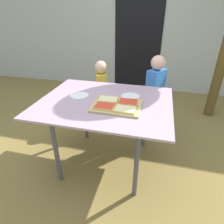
{
  "coord_description": "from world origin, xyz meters",
  "views": [
    {
      "loc": [
        0.46,
        -1.57,
        1.52
      ],
      "look_at": [
        0.07,
        0.0,
        0.63
      ],
      "focal_mm": 30.51,
      "sensor_mm": 36.0,
      "label": 1
    }
  ],
  "objects_px": {
    "pizza_slice_near_right": "(125,109)",
    "plate_white_left": "(79,96)",
    "pizza_slice_near_left": "(104,106)",
    "pizza_slice_far_right": "(128,102)",
    "cutting_board": "(117,106)",
    "pizza_slice_far_left": "(108,99)",
    "dining_table": "(105,108)",
    "child_left": "(101,88)",
    "child_right": "(155,91)",
    "plate_white_right": "(130,96)"
  },
  "relations": [
    {
      "from": "pizza_slice_near_right",
      "to": "plate_white_left",
      "type": "xyz_separation_m",
      "value": [
        -0.51,
        0.22,
        -0.02
      ]
    },
    {
      "from": "pizza_slice_near_left",
      "to": "plate_white_left",
      "type": "distance_m",
      "value": 0.39
    },
    {
      "from": "pizza_slice_far_right",
      "to": "cutting_board",
      "type": "bearing_deg",
      "value": -143.59
    },
    {
      "from": "cutting_board",
      "to": "pizza_slice_far_left",
      "type": "distance_m",
      "value": 0.12
    },
    {
      "from": "dining_table",
      "to": "pizza_slice_far_right",
      "type": "distance_m",
      "value": 0.25
    },
    {
      "from": "pizza_slice_near_right",
      "to": "plate_white_left",
      "type": "relative_size",
      "value": 1.01
    },
    {
      "from": "cutting_board",
      "to": "plate_white_left",
      "type": "distance_m",
      "value": 0.44
    },
    {
      "from": "child_left",
      "to": "child_right",
      "type": "height_order",
      "value": "child_right"
    },
    {
      "from": "cutting_board",
      "to": "pizza_slice_far_left",
      "type": "relative_size",
      "value": 2.33
    },
    {
      "from": "plate_white_left",
      "to": "child_left",
      "type": "bearing_deg",
      "value": 91.45
    },
    {
      "from": "pizza_slice_far_left",
      "to": "pizza_slice_near_left",
      "type": "bearing_deg",
      "value": -88.69
    },
    {
      "from": "pizza_slice_far_left",
      "to": "cutting_board",
      "type": "bearing_deg",
      "value": -37.97
    },
    {
      "from": "plate_white_left",
      "to": "child_right",
      "type": "relative_size",
      "value": 0.18
    },
    {
      "from": "pizza_slice_near_right",
      "to": "plate_white_left",
      "type": "bearing_deg",
      "value": 156.36
    },
    {
      "from": "pizza_slice_near_left",
      "to": "plate_white_right",
      "type": "distance_m",
      "value": 0.36
    },
    {
      "from": "pizza_slice_near_right",
      "to": "pizza_slice_far_left",
      "type": "distance_m",
      "value": 0.24
    },
    {
      "from": "pizza_slice_near_right",
      "to": "child_left",
      "type": "height_order",
      "value": "child_left"
    },
    {
      "from": "child_left",
      "to": "child_right",
      "type": "bearing_deg",
      "value": -8.51
    },
    {
      "from": "pizza_slice_near_left",
      "to": "dining_table",
      "type": "bearing_deg",
      "value": 103.94
    },
    {
      "from": "pizza_slice_near_left",
      "to": "plate_white_right",
      "type": "relative_size",
      "value": 0.98
    },
    {
      "from": "plate_white_right",
      "to": "child_left",
      "type": "bearing_deg",
      "value": 126.57
    },
    {
      "from": "cutting_board",
      "to": "plate_white_left",
      "type": "height_order",
      "value": "cutting_board"
    },
    {
      "from": "dining_table",
      "to": "pizza_slice_near_left",
      "type": "xyz_separation_m",
      "value": [
        0.04,
        -0.16,
        0.11
      ]
    },
    {
      "from": "plate_white_right",
      "to": "plate_white_left",
      "type": "bearing_deg",
      "value": -168.15
    },
    {
      "from": "pizza_slice_far_right",
      "to": "plate_white_left",
      "type": "relative_size",
      "value": 1.04
    },
    {
      "from": "pizza_slice_near_right",
      "to": "pizza_slice_far_right",
      "type": "height_order",
      "value": "same"
    },
    {
      "from": "dining_table",
      "to": "pizza_slice_far_left",
      "type": "bearing_deg",
      "value": -26.48
    },
    {
      "from": "dining_table",
      "to": "child_right",
      "type": "height_order",
      "value": "child_right"
    },
    {
      "from": "dining_table",
      "to": "pizza_slice_far_left",
      "type": "relative_size",
      "value": 6.71
    },
    {
      "from": "pizza_slice_near_right",
      "to": "child_left",
      "type": "relative_size",
      "value": 0.21
    },
    {
      "from": "dining_table",
      "to": "pizza_slice_near_left",
      "type": "height_order",
      "value": "pizza_slice_near_left"
    },
    {
      "from": "plate_white_left",
      "to": "dining_table",
      "type": "bearing_deg",
      "value": -9.43
    },
    {
      "from": "child_right",
      "to": "dining_table",
      "type": "bearing_deg",
      "value": -120.78
    },
    {
      "from": "pizza_slice_near_right",
      "to": "pizza_slice_far_left",
      "type": "bearing_deg",
      "value": 140.16
    },
    {
      "from": "plate_white_left",
      "to": "child_left",
      "type": "distance_m",
      "value": 0.84
    },
    {
      "from": "child_right",
      "to": "plate_white_right",
      "type": "bearing_deg",
      "value": -110.75
    },
    {
      "from": "dining_table",
      "to": "pizza_slice_near_left",
      "type": "distance_m",
      "value": 0.2
    },
    {
      "from": "plate_white_left",
      "to": "pizza_slice_near_left",
      "type": "bearing_deg",
      "value": -33.17
    },
    {
      "from": "child_right",
      "to": "pizza_slice_far_right",
      "type": "bearing_deg",
      "value": -105.69
    },
    {
      "from": "pizza_slice_near_left",
      "to": "pizza_slice_near_right",
      "type": "bearing_deg",
      "value": -3.41
    },
    {
      "from": "dining_table",
      "to": "cutting_board",
      "type": "bearing_deg",
      "value": -35.06
    },
    {
      "from": "cutting_board",
      "to": "pizza_slice_far_right",
      "type": "bearing_deg",
      "value": 36.41
    },
    {
      "from": "pizza_slice_near_right",
      "to": "child_left",
      "type": "bearing_deg",
      "value": 117.13
    },
    {
      "from": "pizza_slice_near_right",
      "to": "child_left",
      "type": "distance_m",
      "value": 1.19
    },
    {
      "from": "plate_white_left",
      "to": "child_right",
      "type": "height_order",
      "value": "child_right"
    },
    {
      "from": "dining_table",
      "to": "pizza_slice_far_right",
      "type": "height_order",
      "value": "pizza_slice_far_right"
    },
    {
      "from": "dining_table",
      "to": "pizza_slice_far_left",
      "type": "height_order",
      "value": "pizza_slice_far_left"
    },
    {
      "from": "pizza_slice_far_right",
      "to": "plate_white_left",
      "type": "bearing_deg",
      "value": 171.78
    },
    {
      "from": "cutting_board",
      "to": "pizza_slice_far_right",
      "type": "distance_m",
      "value": 0.12
    },
    {
      "from": "child_right",
      "to": "plate_white_left",
      "type": "bearing_deg",
      "value": -136.16
    }
  ]
}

